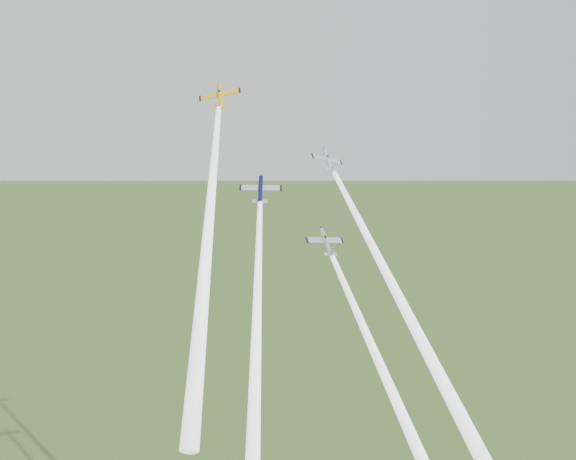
# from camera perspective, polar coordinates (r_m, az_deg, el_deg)

# --- Properties ---
(plane_yellow) EXTENTS (8.19, 7.79, 7.69)m
(plane_yellow) POSITION_cam_1_polar(r_m,az_deg,el_deg) (137.05, -5.41, 10.53)
(plane_yellow) COLOR yellow
(smoke_trail_yellow) EXTENTS (9.70, 48.49, 45.47)m
(smoke_trail_yellow) POSITION_cam_1_polar(r_m,az_deg,el_deg) (113.99, -6.46, -1.62)
(smoke_trail_yellow) COLOR white
(plane_navy) EXTENTS (9.11, 7.88, 6.56)m
(plane_navy) POSITION_cam_1_polar(r_m,az_deg,el_deg) (138.41, -2.19, 3.21)
(plane_navy) COLOR #0D123C
(smoke_trail_navy) EXTENTS (9.44, 48.54, 45.50)m
(smoke_trail_navy) POSITION_cam_1_polar(r_m,az_deg,el_deg) (119.06, -2.57, -9.92)
(smoke_trail_navy) COLOR white
(plane_silver_right) EXTENTS (7.44, 8.02, 6.84)m
(plane_silver_right) POSITION_cam_1_polar(r_m,az_deg,el_deg) (138.29, 3.18, 5.52)
(plane_silver_right) COLOR silver
(smoke_trail_silver_right) EXTENTS (19.97, 46.80, 45.89)m
(smoke_trail_silver_right) POSITION_cam_1_polar(r_m,az_deg,el_deg) (122.10, 9.59, -6.87)
(smoke_trail_silver_right) COLOR white
(plane_silver_low) EXTENTS (8.68, 8.44, 6.68)m
(plane_silver_low) POSITION_cam_1_polar(r_m,az_deg,el_deg) (128.88, 3.02, -0.95)
(plane_silver_low) COLOR #A3A9B1
(smoke_trail_silver_low) EXTENTS (18.10, 48.01, 46.46)m
(smoke_trail_silver_low) POSITION_cam_1_polar(r_m,az_deg,el_deg) (115.64, 9.52, -15.28)
(smoke_trail_silver_low) COLOR white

